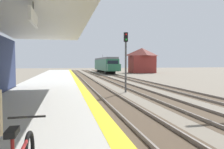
# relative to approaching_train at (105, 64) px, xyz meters

# --- Properties ---
(station_platform) EXTENTS (5.00, 80.00, 0.91)m
(station_platform) POSITION_rel_approaching_train_xyz_m (-11.20, -41.15, -1.73)
(station_platform) COLOR #B7B5AD
(station_platform) RESTS_ON ground
(track_pair_nearest_platform) EXTENTS (2.34, 120.00, 0.16)m
(track_pair_nearest_platform) POSITION_rel_approaching_train_xyz_m (-6.80, -37.15, -2.13)
(track_pair_nearest_platform) COLOR #4C3D2D
(track_pair_nearest_platform) RESTS_ON ground
(track_pair_middle) EXTENTS (2.34, 120.00, 0.16)m
(track_pair_middle) POSITION_rel_approaching_train_xyz_m (-3.40, -37.15, -2.13)
(track_pair_middle) COLOR #4C3D2D
(track_pair_middle) RESTS_ON ground
(track_pair_far_side) EXTENTS (2.34, 120.00, 0.16)m
(track_pair_far_side) POSITION_rel_approaching_train_xyz_m (-0.00, -37.15, -2.13)
(track_pair_far_side) COLOR #4C3D2D
(track_pair_far_side) RESTS_ON ground
(approaching_train) EXTENTS (2.93, 19.60, 4.76)m
(approaching_train) POSITION_rel_approaching_train_xyz_m (0.00, 0.00, 0.00)
(approaching_train) COLOR #286647
(approaching_train) RESTS_ON ground
(rail_signal_post) EXTENTS (0.32, 0.34, 5.20)m
(rail_signal_post) POSITION_rel_approaching_train_xyz_m (-4.89, -35.52, 1.02)
(rail_signal_post) COLOR #4C4C4C
(rail_signal_post) RESTS_ON ground
(distant_trackside_house) EXTENTS (6.60, 5.28, 6.40)m
(distant_trackside_house) POSITION_rel_approaching_train_xyz_m (9.34, -1.27, 1.16)
(distant_trackside_house) COLOR maroon
(distant_trackside_house) RESTS_ON ground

